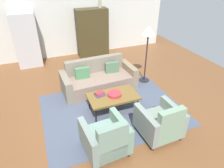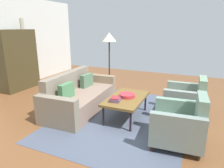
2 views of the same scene
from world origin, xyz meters
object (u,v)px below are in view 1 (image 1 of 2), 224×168
(vase_tall, at_px, (100,3))
(floor_lamp, at_px, (148,36))
(fruit_bowl, at_px, (114,94))
(refrigerator, at_px, (27,40))
(coffee_table, at_px, (113,97))
(armchair_right, at_px, (161,124))
(cabinet, at_px, (92,33))
(book_stack, at_px, (100,94))
(armchair_left, at_px, (106,139))
(couch, at_px, (98,79))

(vase_tall, height_order, floor_lamp, vase_tall)
(fruit_bowl, xyz_separation_m, refrigerator, (-1.83, 3.66, 0.43))
(coffee_table, height_order, armchair_right, armchair_right)
(armchair_right, xyz_separation_m, fruit_bowl, (-0.57, 1.17, 0.15))
(cabinet, distance_m, refrigerator, 2.41)
(book_stack, height_order, refrigerator, refrigerator)
(coffee_table, bearing_deg, book_stack, 155.69)
(fruit_bowl, relative_size, cabinet, 0.19)
(armchair_right, xyz_separation_m, cabinet, (0.01, 4.93, 0.56))
(fruit_bowl, bearing_deg, armchair_left, -118.27)
(armchair_right, bearing_deg, book_stack, 122.47)
(armchair_right, relative_size, fruit_bowl, 2.61)
(armchair_right, relative_size, refrigerator, 0.48)
(floor_lamp, bearing_deg, book_stack, -152.15)
(coffee_table, bearing_deg, floor_lamp, 35.86)
(coffee_table, xyz_separation_m, refrigerator, (-1.80, 3.66, 0.51))
(refrigerator, distance_m, floor_lamp, 4.21)
(couch, relative_size, vase_tall, 6.61)
(armchair_right, relative_size, vase_tall, 2.72)
(couch, distance_m, coffee_table, 1.19)
(refrigerator, bearing_deg, vase_tall, 2.07)
(refrigerator, bearing_deg, cabinet, 2.49)
(cabinet, xyz_separation_m, floor_lamp, (0.88, -2.69, 0.54))
(coffee_table, relative_size, armchair_right, 1.36)
(refrigerator, bearing_deg, armchair_left, -76.01)
(fruit_bowl, relative_size, floor_lamp, 0.20)
(book_stack, relative_size, vase_tall, 0.78)
(fruit_bowl, distance_m, refrigerator, 4.12)
(armchair_left, xyz_separation_m, cabinet, (1.20, 4.93, 0.56))
(book_stack, xyz_separation_m, refrigerator, (-1.50, 3.53, 0.43))
(couch, xyz_separation_m, coffee_table, (0.00, -1.19, 0.13))
(book_stack, distance_m, cabinet, 3.77)
(book_stack, bearing_deg, couch, 74.57)
(couch, distance_m, fruit_bowl, 1.20)
(armchair_right, distance_m, cabinet, 4.96)
(armchair_right, relative_size, book_stack, 3.49)
(coffee_table, xyz_separation_m, armchair_left, (-0.59, -1.17, -0.07))
(armchair_left, distance_m, floor_lamp, 3.25)
(coffee_table, xyz_separation_m, armchair_right, (0.60, -1.17, -0.07))
(armchair_left, distance_m, armchair_right, 1.20)
(armchair_left, height_order, book_stack, armchair_left)
(coffee_table, height_order, cabinet, cabinet)
(couch, height_order, fruit_bowl, couch)
(book_stack, relative_size, refrigerator, 0.14)
(coffee_table, distance_m, vase_tall, 4.18)
(refrigerator, bearing_deg, armchair_right, -63.56)
(armchair_left, xyz_separation_m, fruit_bowl, (0.63, 1.17, 0.15))
(coffee_table, relative_size, armchair_left, 1.36)
(couch, xyz_separation_m, floor_lamp, (1.49, -0.11, 1.16))
(book_stack, relative_size, cabinet, 0.14)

